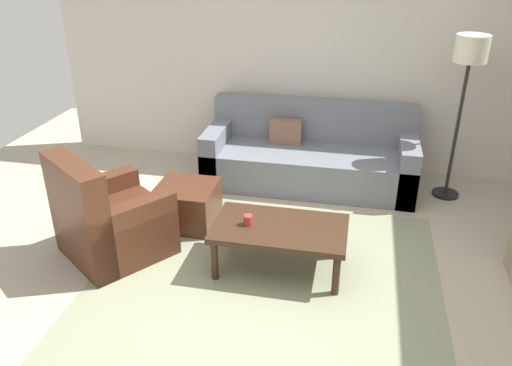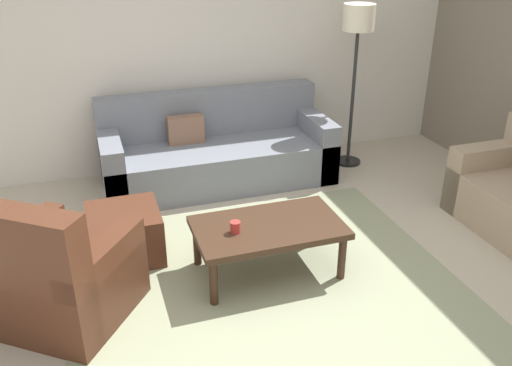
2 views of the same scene
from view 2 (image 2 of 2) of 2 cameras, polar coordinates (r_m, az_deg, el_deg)
The scene contains 9 objects.
ground_plane at distance 3.97m, azimuth 1.55°, elevation -11.75°, with size 8.00×8.00×0.00m, color #B2A893.
rear_partition at distance 5.76m, azimuth -7.34°, elevation 15.26°, with size 6.00×0.12×2.80m, color silver.
area_rug at distance 3.97m, azimuth 1.55°, elevation -11.70°, with size 2.82×2.79×0.01m, color gray.
couch_main at distance 5.62m, azimuth -4.34°, elevation 3.36°, with size 2.30×0.93×0.88m.
armchair_leather at distance 3.81m, azimuth -20.25°, elevation -9.75°, with size 1.12×1.12×0.95m.
ottoman at distance 4.42m, azimuth -13.68°, elevation -5.24°, with size 0.56×0.56×0.40m, color #4C2819.
coffee_table at distance 4.03m, azimuth 1.30°, elevation -5.03°, with size 1.10×0.64×0.41m.
cup at distance 3.89m, azimuth -2.19°, elevation -4.66°, with size 0.08×0.08×0.09m, color #B2332D.
lamp_standing at distance 5.76m, azimuth 10.66°, elevation 15.12°, with size 0.32×0.32×1.71m.
Camera 2 is at (-1.09, -2.97, 2.40)m, focal length 37.93 mm.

